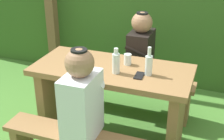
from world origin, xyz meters
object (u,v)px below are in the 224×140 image
Objects in this scene: bottle_right at (116,63)px; person_white_shirt at (81,98)px; picnic_table at (112,93)px; drinking_glass at (128,59)px; bottle_left at (149,64)px; person_black_coat at (141,49)px; bench_far at (130,87)px; cell_phone at (139,76)px.

person_white_shirt is at bearing -102.80° from bottle_right.
picnic_table is 0.34m from drinking_glass.
person_white_shirt is 2.92× the size of bottle_left.
bottle_left reaches higher than bottle_right.
bottle_right is at bearing -93.44° from person_black_coat.
cell_phone reaches higher than bench_far.
bench_far is 0.87m from bottle_right.
cell_phone is at bearing -140.38° from bottle_left.
person_white_shirt is at bearing -125.39° from bottle_left.
bench_far is (0.00, 0.56, -0.22)m from picnic_table.
picnic_table is at bearing 174.00° from bottle_left.
bench_far is 1.95× the size of person_white_shirt.
drinking_glass reaches higher than picnic_table.
cell_phone is at bearing 2.07° from bottle_right.
bench_far is 5.69× the size of bottle_left.
bench_far is at bearing 96.14° from bottle_right.
bottle_left is (0.34, -0.59, 0.56)m from bench_far.
picnic_table is 5.69× the size of bottle_left.
person_black_coat is at bearing 86.56° from bottle_right.
person_black_coat is 0.66m from cell_phone.
person_black_coat reaches higher than bench_far.
person_black_coat is at bearing 110.92° from bottle_left.
picnic_table is 10.00× the size of cell_phone.
bottle_right reaches higher than drinking_glass.
bottle_left reaches higher than picnic_table.
bottle_right reaches higher than bench_far.
picnic_table is 14.14× the size of drinking_glass.
cell_phone is at bearing 56.79° from person_white_shirt.
bench_far is at bearing 110.69° from cell_phone.
cell_phone is (0.16, -0.64, 0.02)m from person_black_coat.
person_white_shirt is at bearing -125.33° from cell_phone.
bottle_left reaches higher than drinking_glass.
picnic_table is 0.38m from cell_phone.
cell_phone is at bearing -75.82° from person_black_coat.
cell_phone is (0.31, 0.47, 0.02)m from person_white_shirt.
bottle_left is 0.12m from cell_phone.
bench_far is 1.20m from person_white_shirt.
bottle_left is at bearing -60.56° from bench_far.
person_black_coat reaches higher than bottle_left.
person_white_shirt is 0.65m from bottle_left.
person_white_shirt is at bearing -93.54° from picnic_table.
bottle_right is at bearing -53.46° from picnic_table.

